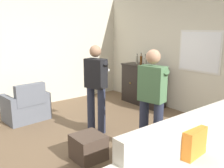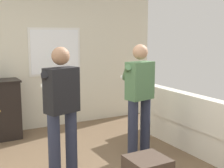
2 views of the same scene
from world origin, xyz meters
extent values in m
cube|color=beige|center=(0.00, 2.66, 1.40)|extent=(5.20, 0.12, 2.80)
cube|color=silver|center=(0.43, 2.60, 1.48)|extent=(1.03, 0.02, 0.92)
cube|color=white|center=(0.43, 2.59, 1.48)|extent=(0.95, 0.03, 0.84)
cube|color=silver|center=(2.00, 0.27, 0.21)|extent=(0.55, 2.25, 0.42)
cube|color=silver|center=(1.80, 0.27, 0.67)|extent=(0.18, 2.25, 0.49)
cube|color=silver|center=(2.00, 1.47, 0.32)|extent=(0.55, 0.18, 0.64)
cube|color=orange|center=(1.93, 0.27, 0.60)|extent=(0.18, 0.41, 0.36)
sphere|color=#B79338|center=(-0.73, 2.06, 0.56)|extent=(0.04, 0.04, 0.04)
cylinder|color=#282D42|center=(-0.38, 0.27, 0.44)|extent=(0.15, 0.15, 0.88)
cylinder|color=#282D42|center=(-0.13, 0.34, 0.44)|extent=(0.15, 0.15, 0.88)
cube|color=black|center=(-0.26, 0.30, 1.16)|extent=(0.45, 0.32, 0.55)
sphere|color=#8C664C|center=(-0.26, 0.30, 1.57)|extent=(0.22, 0.22, 0.22)
cylinder|color=black|center=(-0.41, 0.43, 1.27)|extent=(0.23, 0.44, 0.29)
cylinder|color=black|center=(-0.19, 0.49, 1.27)|extent=(0.40, 0.34, 0.29)
cube|color=white|center=(-0.35, 0.61, 1.18)|extent=(0.16, 0.08, 0.04)
cylinder|color=#282D42|center=(0.87, 0.46, 0.44)|extent=(0.15, 0.15, 0.88)
cylinder|color=#282D42|center=(1.13, 0.51, 0.44)|extent=(0.15, 0.15, 0.88)
cube|color=#4C754C|center=(1.00, 0.49, 1.16)|extent=(0.44, 0.30, 0.55)
sphere|color=tan|center=(1.00, 0.49, 1.57)|extent=(0.22, 0.22, 0.22)
cylinder|color=#4C754C|center=(0.85, 0.62, 1.27)|extent=(0.26, 0.44, 0.29)
cylinder|color=#4C754C|center=(1.08, 0.67, 1.27)|extent=(0.38, 0.36, 0.29)
cube|color=white|center=(0.93, 0.80, 1.18)|extent=(0.16, 0.07, 0.04)
camera|label=1|loc=(3.53, -2.30, 2.00)|focal=40.00mm
camera|label=2|loc=(-1.50, -3.25, 1.85)|focal=50.00mm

